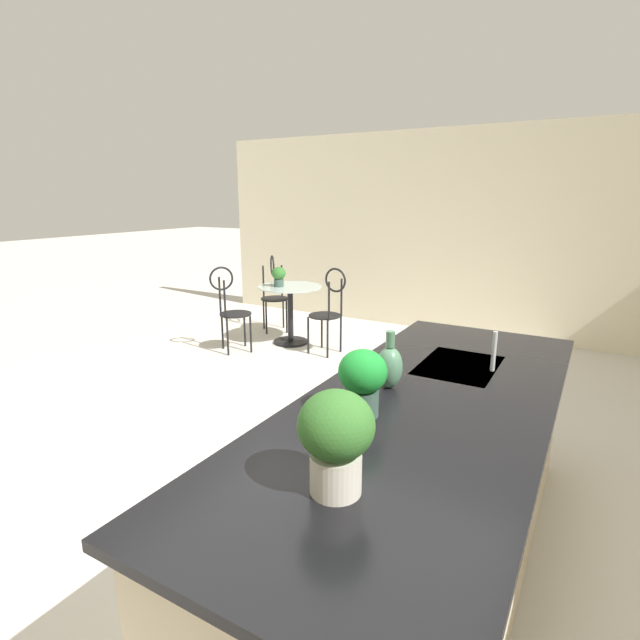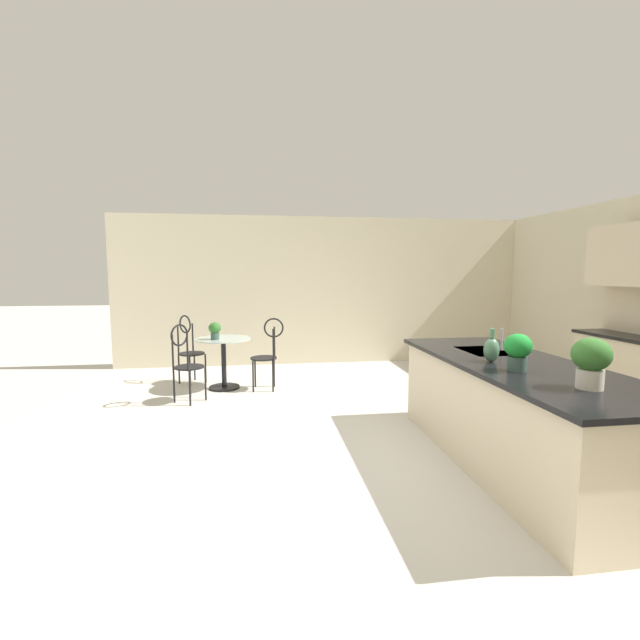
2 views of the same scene
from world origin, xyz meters
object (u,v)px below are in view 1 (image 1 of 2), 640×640
object	(u,v)px
chair_near_window	(274,290)
potted_plant_counter_far	(336,436)
potted_plant_on_table	(279,275)
chair_toward_desk	(329,307)
chair_by_island	(230,305)
vase_on_counter	(389,366)
bistro_table	(290,309)
potted_plant_counter_near	(363,378)

from	to	relation	value
chair_near_window	potted_plant_counter_far	size ratio (longest dim) A/B	3.04
chair_near_window	potted_plant_on_table	distance (m)	0.73
chair_toward_desk	chair_by_island	bearing A→B (deg)	-64.56
vase_on_counter	bistro_table	bearing A→B (deg)	-139.22
vase_on_counter	potted_plant_on_table	bearing A→B (deg)	-137.12
bistro_table	chair_toward_desk	distance (m)	0.66
chair_near_window	chair_by_island	bearing A→B (deg)	6.26
bistro_table	chair_toward_desk	world-z (taller)	chair_toward_desk
bistro_table	chair_near_window	bearing A→B (deg)	-127.12
potted_plant_on_table	potted_plant_counter_near	bearing A→B (deg)	39.74
potted_plant_on_table	vase_on_counter	world-z (taller)	vase_on_counter
chair_near_window	potted_plant_on_table	size ratio (longest dim) A/B	4.23
potted_plant_counter_near	bistro_table	bearing A→B (deg)	-142.22
chair_near_window	chair_by_island	distance (m)	1.06
chair_toward_desk	potted_plant_counter_far	xyz separation A→B (m)	(3.65, 2.05, 0.54)
bistro_table	potted_plant_counter_far	distance (m)	4.69
bistro_table	potted_plant_counter_near	distance (m)	4.15
chair_near_window	potted_plant_counter_near	world-z (taller)	potted_plant_counter_near
chair_by_island	potted_plant_on_table	xyz separation A→B (m)	(-0.55, 0.32, 0.31)
potted_plant_counter_far	chair_toward_desk	bearing A→B (deg)	-150.71
vase_on_counter	potted_plant_counter_far	bearing A→B (deg)	11.64
potted_plant_counter_near	potted_plant_counter_far	xyz separation A→B (m)	(0.55, 0.17, 0.03)
chair_by_island	vase_on_counter	xyz separation A→B (m)	(2.25, 2.92, 0.46)
chair_toward_desk	potted_plant_counter_near	world-z (taller)	potted_plant_counter_near
potted_plant_counter_far	potted_plant_on_table	bearing A→B (deg)	-143.03
potted_plant_counter_near	potted_plant_counter_far	bearing A→B (deg)	16.86
chair_toward_desk	potted_plant_on_table	xyz separation A→B (m)	(-0.05, -0.74, 0.31)
chair_by_island	vase_on_counter	size ratio (longest dim) A/B	3.62
potted_plant_on_table	potted_plant_counter_far	world-z (taller)	potted_plant_counter_far
chair_by_island	chair_near_window	bearing A→B (deg)	-173.74
bistro_table	potted_plant_on_table	bearing A→B (deg)	-49.37
chair_by_island	potted_plant_counter_far	xyz separation A→B (m)	(3.15, 3.11, 0.54)
vase_on_counter	chair_toward_desk	bearing A→B (deg)	-145.90
chair_near_window	vase_on_counter	bearing A→B (deg)	42.60
bistro_table	potted_plant_counter_near	world-z (taller)	potted_plant_counter_near
potted_plant_on_table	chair_by_island	bearing A→B (deg)	-30.13
potted_plant_on_table	potted_plant_counter_far	distance (m)	4.64
bistro_table	potted_plant_on_table	world-z (taller)	potted_plant_on_table
chair_near_window	chair_by_island	world-z (taller)	same
bistro_table	potted_plant_counter_far	bearing A→B (deg)	35.25
potted_plant_counter_far	potted_plant_counter_near	bearing A→B (deg)	-163.14
chair_toward_desk	vase_on_counter	distance (m)	3.35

